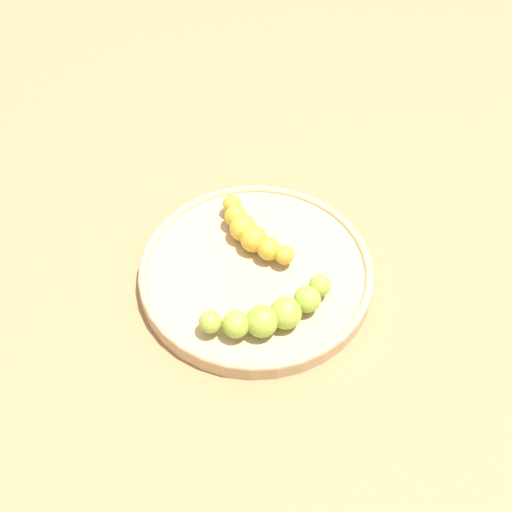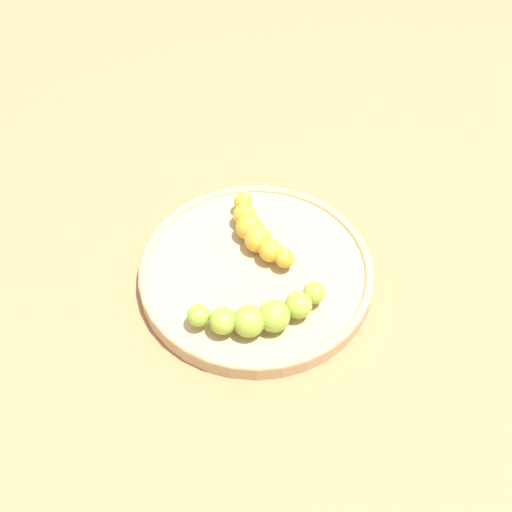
# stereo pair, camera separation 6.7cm
# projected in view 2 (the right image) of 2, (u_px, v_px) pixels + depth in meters

# --- Properties ---
(ground_plane) EXTENTS (2.40, 2.40, 0.00)m
(ground_plane) POSITION_uv_depth(u_px,v_px,m) (256.00, 278.00, 0.70)
(ground_plane) COLOR #936D47
(fruit_bowl) EXTENTS (0.26, 0.26, 0.02)m
(fruit_bowl) POSITION_uv_depth(u_px,v_px,m) (256.00, 271.00, 0.69)
(fruit_bowl) COLOR tan
(fruit_bowl) RESTS_ON ground_plane
(banana_spotted) EXTENTS (0.04, 0.12, 0.03)m
(banana_spotted) POSITION_uv_depth(u_px,v_px,m) (256.00, 232.00, 0.69)
(banana_spotted) COLOR gold
(banana_spotted) RESTS_ON fruit_bowl
(banana_green) EXTENTS (0.14, 0.07, 0.03)m
(banana_green) POSITION_uv_depth(u_px,v_px,m) (260.00, 314.00, 0.62)
(banana_green) COLOR #8CAD38
(banana_green) RESTS_ON fruit_bowl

